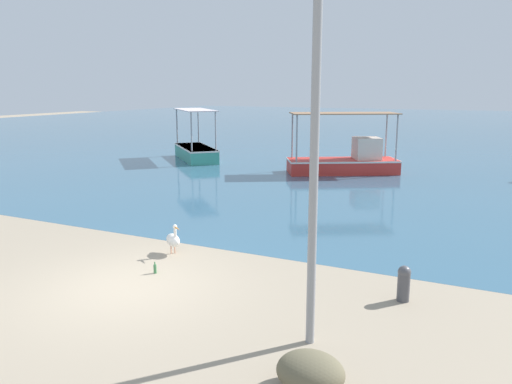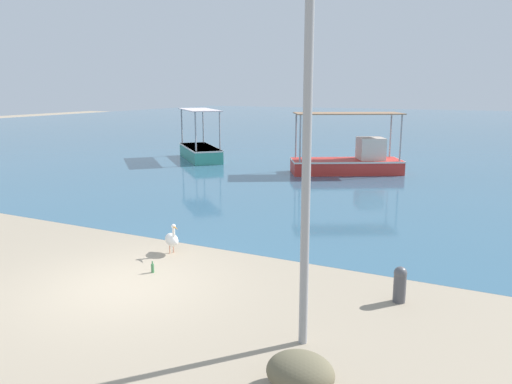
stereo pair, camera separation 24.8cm
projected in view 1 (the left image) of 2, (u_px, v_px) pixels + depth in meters
The scene contains 9 objects.
ground at pixel (127, 287), 10.43m from camera, with size 120.00×120.00×0.00m, color gray.
harbor_water at pixel (425, 127), 52.84m from camera, with size 110.00×90.00×0.00m, color #36617B.
fishing_boat_near_left at pixel (196, 150), 28.68m from camera, with size 4.44×4.46×2.88m.
fishing_boat_near_right at pixel (346, 160), 24.23m from camera, with size 5.50×4.16×2.91m.
pelican at pixel (173, 239), 12.41m from camera, with size 0.72×0.55×0.80m.
lamp_post at pixel (315, 123), 7.43m from camera, with size 0.28×0.28×6.41m.
mooring_bollard at pixel (404, 282), 9.67m from camera, with size 0.25×0.25×0.72m.
net_pile at pixel (310, 372), 6.82m from camera, with size 0.96×0.82×0.53m, color brown.
glass_bottle at pixel (155, 269), 11.17m from camera, with size 0.07×0.07×0.27m.
Camera 1 is at (6.65, -7.69, 4.08)m, focal length 35.00 mm.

